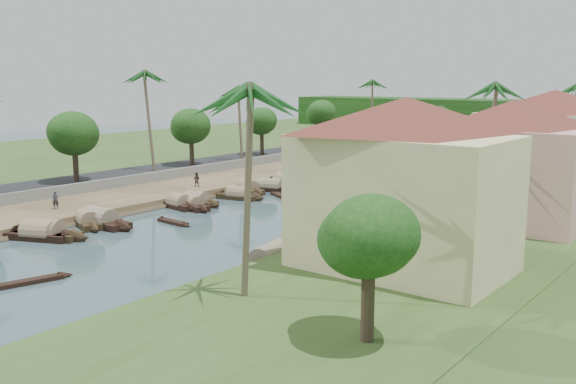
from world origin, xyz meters
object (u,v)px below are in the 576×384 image
Objects in this scene: bridge at (509,143)px; building_near at (404,183)px; person_near at (56,200)px; sampan_1 at (40,234)px.

building_near is (18.99, -74.00, 4.66)m from bridge.
person_near is (-34.02, -1.51, -4.79)m from building_near.
bridge is at bearing 31.48° from person_near.
bridge is 17.57× the size of person_near.
bridge reaches higher than sampan_1.
bridge is 81.41m from sampan_1.
bridge is at bearing 104.39° from building_near.
person_near reaches higher than sampan_1.
sampan_1 is 8.25m from person_near.
building_near reaches higher than bridge.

